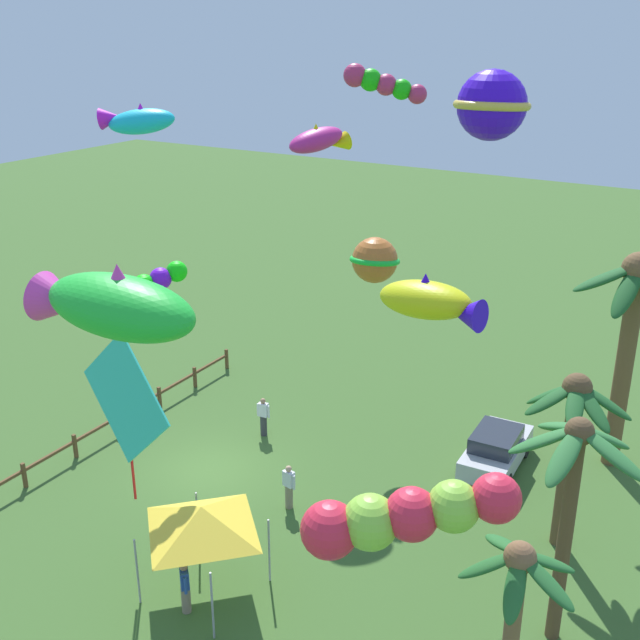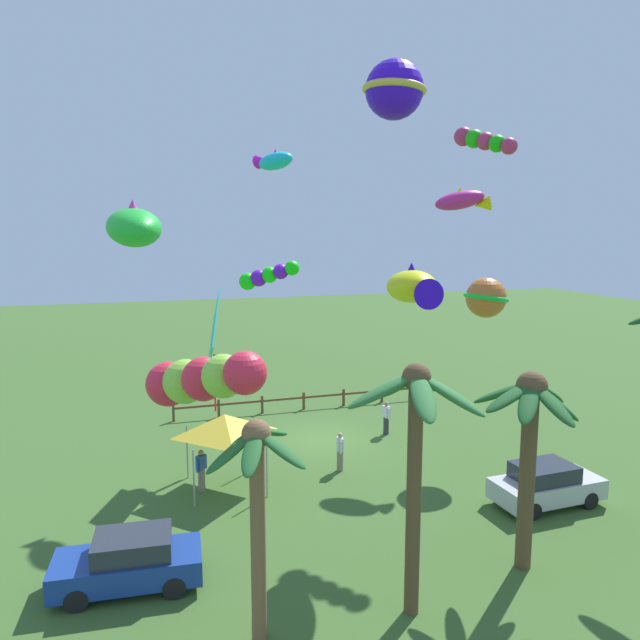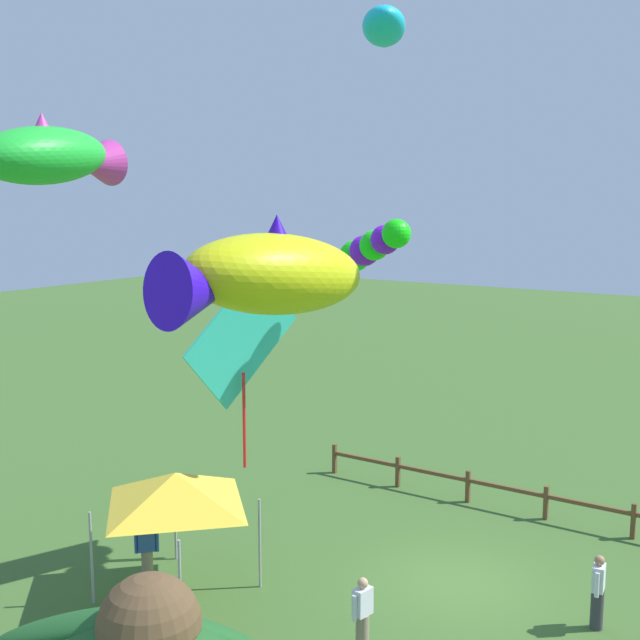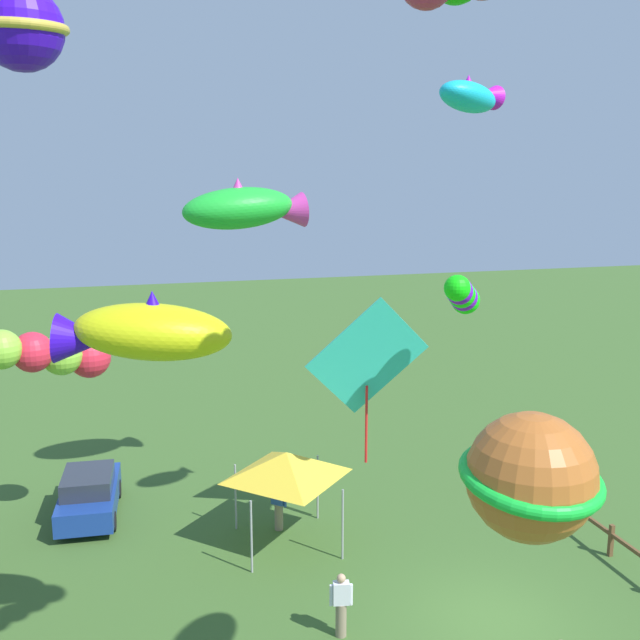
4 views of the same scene
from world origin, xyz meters
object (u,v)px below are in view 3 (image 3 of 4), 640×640
at_px(kite_fish_5, 267,275).
at_px(festival_tent, 176,489).
at_px(spectator_0, 598,591).
at_px(spectator_2, 362,616).
at_px(kite_diamond_6, 243,339).
at_px(kite_tube_7, 372,247).
at_px(kite_fish_3, 51,156).
at_px(spectator_1, 147,551).
at_px(kite_fish_0, 384,27).

bearing_deg(kite_fish_5, festival_tent, -35.70).
distance_m(spectator_0, spectator_2, 4.97).
distance_m(festival_tent, kite_diamond_6, 3.86).
height_order(kite_diamond_6, kite_tube_7, kite_tube_7).
bearing_deg(kite_fish_3, spectator_1, -166.58).
height_order(kite_fish_3, kite_fish_5, kite_fish_3).
distance_m(kite_fish_3, kite_diamond_6, 5.96).
xyz_separation_m(spectator_1, kite_fish_0, (-3.80, -3.99, 11.73)).
bearing_deg(kite_fish_3, festival_tent, -169.78).
distance_m(kite_fish_0, kite_diamond_6, 7.81).
bearing_deg(kite_tube_7, kite_fish_0, 157.06).
bearing_deg(kite_fish_5, spectator_2, -77.04).
height_order(spectator_0, kite_fish_3, kite_fish_3).
distance_m(kite_diamond_6, kite_tube_7, 3.77).
height_order(spectator_0, spectator_1, same).
bearing_deg(kite_diamond_6, kite_fish_3, 45.39).
relative_size(spectator_2, kite_fish_0, 0.70).
height_order(spectator_2, kite_diamond_6, kite_diamond_6).
bearing_deg(kite_fish_5, kite_fish_3, -22.25).
bearing_deg(kite_fish_3, kite_diamond_6, -134.61).
bearing_deg(kite_diamond_6, kite_fish_0, -152.66).
distance_m(kite_fish_3, kite_fish_5, 9.44).
bearing_deg(kite_diamond_6, spectator_1, 70.22).
height_order(festival_tent, kite_fish_3, kite_fish_3).
height_order(spectator_1, kite_diamond_6, kite_diamond_6).
bearing_deg(spectator_1, kite_fish_5, 148.56).
bearing_deg(spectator_1, festival_tent, -177.17).
relative_size(kite_fish_5, kite_diamond_6, 0.69).
relative_size(spectator_2, kite_diamond_6, 0.31).
distance_m(festival_tent, kite_fish_5, 8.73).
distance_m(spectator_0, kite_tube_7, 8.87).
bearing_deg(kite_tube_7, spectator_0, 175.97).
relative_size(spectator_0, kite_fish_3, 0.39).
xyz_separation_m(spectator_1, festival_tent, (-0.91, -0.04, 1.65)).
xyz_separation_m(spectator_0, festival_tent, (8.19, 3.69, 1.65)).
height_order(spectator_2, kite_fish_0, kite_fish_0).
xyz_separation_m(spectator_2, festival_tent, (4.64, 0.20, 1.65)).
distance_m(spectator_0, festival_tent, 9.13).
height_order(spectator_1, kite_fish_5, kite_fish_5).
relative_size(spectator_0, spectator_1, 1.00).
xyz_separation_m(spectator_0, kite_fish_0, (5.29, -0.26, 11.73)).
bearing_deg(spectator_1, kite_fish_3, 13.42).
bearing_deg(festival_tent, spectator_0, -155.75).
height_order(kite_fish_5, kite_tube_7, kite_fish_5).
distance_m(kite_fish_3, kite_tube_7, 7.47).
xyz_separation_m(spectator_2, kite_tube_7, (2.07, -3.88, 6.85)).
distance_m(spectator_1, kite_diamond_6, 5.34).
relative_size(kite_fish_0, kite_tube_7, 0.94).
xyz_separation_m(festival_tent, kite_fish_5, (-5.61, 4.03, 5.33)).
bearing_deg(kite_fish_5, kite_diamond_6, -48.99).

